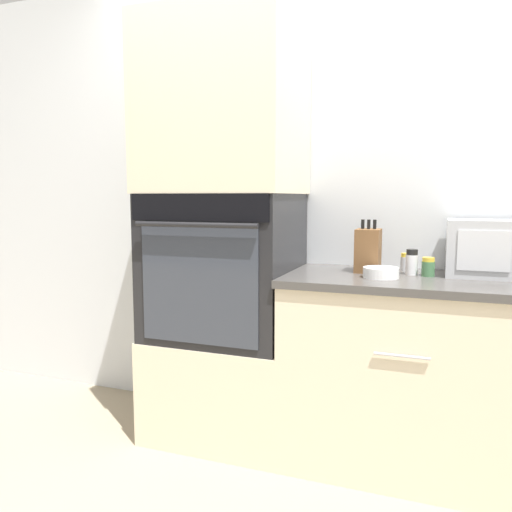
{
  "coord_description": "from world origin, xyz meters",
  "views": [
    {
      "loc": [
        0.66,
        -2.03,
        1.25
      ],
      "look_at": [
        -0.16,
        0.21,
        0.97
      ],
      "focal_mm": 35.0,
      "sensor_mm": 36.0,
      "label": 1
    }
  ],
  "objects_px": {
    "knife_block": "(368,250)",
    "condiment_jar_near": "(405,262)",
    "microwave": "(486,248)",
    "bowl": "(381,272)",
    "wall_oven": "(224,266)",
    "condiment_jar_far": "(412,262)",
    "condiment_jar_mid": "(428,267)"
  },
  "relations": [
    {
      "from": "wall_oven",
      "to": "microwave",
      "type": "bearing_deg",
      "value": 6.74
    },
    {
      "from": "wall_oven",
      "to": "condiment_jar_far",
      "type": "height_order",
      "value": "wall_oven"
    },
    {
      "from": "wall_oven",
      "to": "bowl",
      "type": "distance_m",
      "value": 0.8
    },
    {
      "from": "knife_block",
      "to": "condiment_jar_mid",
      "type": "bearing_deg",
      "value": -8.92
    },
    {
      "from": "knife_block",
      "to": "bowl",
      "type": "height_order",
      "value": "knife_block"
    },
    {
      "from": "condiment_jar_far",
      "to": "condiment_jar_mid",
      "type": "bearing_deg",
      "value": -21.68
    },
    {
      "from": "microwave",
      "to": "knife_block",
      "type": "bearing_deg",
      "value": -174.25
    },
    {
      "from": "knife_block",
      "to": "bowl",
      "type": "relative_size",
      "value": 1.6
    },
    {
      "from": "knife_block",
      "to": "condiment_jar_far",
      "type": "height_order",
      "value": "knife_block"
    },
    {
      "from": "wall_oven",
      "to": "condiment_jar_far",
      "type": "bearing_deg",
      "value": 4.94
    },
    {
      "from": "microwave",
      "to": "bowl",
      "type": "height_order",
      "value": "microwave"
    },
    {
      "from": "knife_block",
      "to": "condiment_jar_mid",
      "type": "distance_m",
      "value": 0.29
    },
    {
      "from": "condiment_jar_far",
      "to": "wall_oven",
      "type": "bearing_deg",
      "value": -175.06
    },
    {
      "from": "condiment_jar_mid",
      "to": "condiment_jar_far",
      "type": "relative_size",
      "value": 0.73
    },
    {
      "from": "microwave",
      "to": "knife_block",
      "type": "relative_size",
      "value": 1.35
    },
    {
      "from": "microwave",
      "to": "knife_block",
      "type": "height_order",
      "value": "microwave"
    },
    {
      "from": "knife_block",
      "to": "condiment_jar_near",
      "type": "xyz_separation_m",
      "value": [
        0.17,
        0.11,
        -0.06
      ]
    },
    {
      "from": "bowl",
      "to": "condiment_jar_mid",
      "type": "relative_size",
      "value": 1.82
    },
    {
      "from": "condiment_jar_far",
      "to": "knife_block",
      "type": "bearing_deg",
      "value": 176.01
    },
    {
      "from": "knife_block",
      "to": "microwave",
      "type": "bearing_deg",
      "value": 5.75
    },
    {
      "from": "condiment_jar_near",
      "to": "wall_oven",
      "type": "bearing_deg",
      "value": -166.96
    },
    {
      "from": "knife_block",
      "to": "condiment_jar_far",
      "type": "distance_m",
      "value": 0.21
    },
    {
      "from": "condiment_jar_near",
      "to": "knife_block",
      "type": "bearing_deg",
      "value": -146.33
    },
    {
      "from": "microwave",
      "to": "bowl",
      "type": "distance_m",
      "value": 0.5
    },
    {
      "from": "condiment_jar_mid",
      "to": "condiment_jar_near",
      "type": "bearing_deg",
      "value": 126.01
    },
    {
      "from": "wall_oven",
      "to": "condiment_jar_mid",
      "type": "relative_size",
      "value": 8.49
    },
    {
      "from": "wall_oven",
      "to": "condiment_jar_far",
      "type": "distance_m",
      "value": 0.92
    },
    {
      "from": "condiment_jar_mid",
      "to": "condiment_jar_far",
      "type": "bearing_deg",
      "value": 158.32
    },
    {
      "from": "microwave",
      "to": "condiment_jar_far",
      "type": "height_order",
      "value": "microwave"
    },
    {
      "from": "microwave",
      "to": "bowl",
      "type": "xyz_separation_m",
      "value": [
        -0.44,
        -0.21,
        -0.11
      ]
    },
    {
      "from": "bowl",
      "to": "wall_oven",
      "type": "bearing_deg",
      "value": 175.37
    },
    {
      "from": "condiment_jar_far",
      "to": "bowl",
      "type": "bearing_deg",
      "value": -130.76
    }
  ]
}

